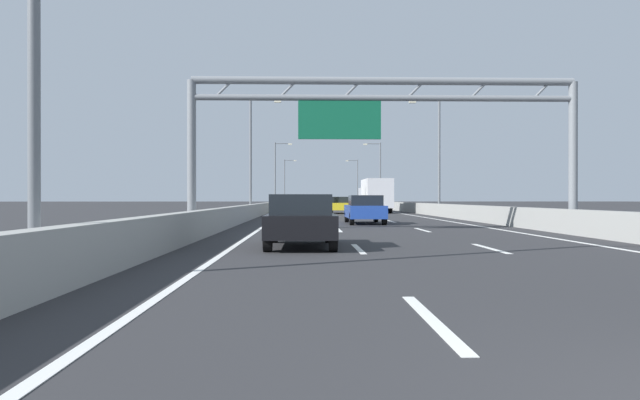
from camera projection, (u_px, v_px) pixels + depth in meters
ground_plane at (324, 206)px, 102.91m from camera, size 260.00×260.00×0.00m
lane_dash_left_0 at (432, 320)px, 6.40m from camera, size 0.16×3.00×0.01m
lane_dash_left_1 at (358, 249)px, 15.39m from camera, size 0.16×3.00×0.01m
lane_dash_left_2 at (339, 230)px, 24.39m from camera, size 0.16×3.00×0.01m
lane_dash_left_3 at (330, 221)px, 33.39m from camera, size 0.16×3.00×0.01m
lane_dash_left_4 at (325, 217)px, 42.39m from camera, size 0.16×3.00×0.01m
lane_dash_left_5 at (322, 213)px, 51.38m from camera, size 0.16×3.00×0.01m
lane_dash_left_6 at (319, 211)px, 60.38m from camera, size 0.16×3.00×0.01m
lane_dash_left_7 at (317, 209)px, 69.38m from camera, size 0.16×3.00×0.01m
lane_dash_left_8 at (316, 208)px, 78.37m from camera, size 0.16×3.00×0.01m
lane_dash_left_9 at (315, 207)px, 87.37m from camera, size 0.16×3.00×0.01m
lane_dash_left_10 at (314, 206)px, 96.37m from camera, size 0.16×3.00×0.01m
lane_dash_left_11 at (313, 206)px, 105.37m from camera, size 0.16×3.00×0.01m
lane_dash_left_12 at (313, 205)px, 114.36m from camera, size 0.16×3.00×0.01m
lane_dash_left_13 at (312, 204)px, 123.36m from camera, size 0.16×3.00×0.01m
lane_dash_left_14 at (312, 204)px, 132.36m from camera, size 0.16×3.00×0.01m
lane_dash_left_15 at (312, 204)px, 141.35m from camera, size 0.16×3.00×0.01m
lane_dash_left_16 at (311, 203)px, 150.35m from camera, size 0.16×3.00×0.01m
lane_dash_left_17 at (311, 203)px, 159.35m from camera, size 0.16×3.00×0.01m
lane_dash_right_1 at (490, 249)px, 15.48m from camera, size 0.16×3.00×0.01m
lane_dash_right_2 at (423, 230)px, 24.48m from camera, size 0.16×3.00×0.01m
lane_dash_right_3 at (391, 221)px, 33.48m from camera, size 0.16×3.00×0.01m
lane_dash_right_4 at (373, 216)px, 42.48m from camera, size 0.16×3.00×0.01m
lane_dash_right_5 at (361, 213)px, 51.47m from camera, size 0.16×3.00×0.01m
lane_dash_right_6 at (353, 211)px, 60.47m from camera, size 0.16×3.00×0.01m
lane_dash_right_7 at (347, 209)px, 69.47m from camera, size 0.16×3.00×0.01m
lane_dash_right_8 at (342, 208)px, 78.46m from camera, size 0.16×3.00×0.01m
lane_dash_right_9 at (338, 207)px, 87.46m from camera, size 0.16×3.00×0.01m
lane_dash_right_10 at (335, 206)px, 96.46m from camera, size 0.16×3.00×0.01m
lane_dash_right_11 at (333, 206)px, 105.46m from camera, size 0.16×3.00×0.01m
lane_dash_right_12 at (331, 205)px, 114.45m from camera, size 0.16×3.00×0.01m
lane_dash_right_13 at (329, 204)px, 123.45m from camera, size 0.16×3.00×0.01m
lane_dash_right_14 at (327, 204)px, 132.45m from camera, size 0.16×3.00×0.01m
lane_dash_right_15 at (326, 204)px, 141.44m from camera, size 0.16×3.00×0.01m
lane_dash_right_16 at (325, 203)px, 150.44m from camera, size 0.16×3.00×0.01m
lane_dash_right_17 at (324, 203)px, 159.44m from camera, size 0.16×3.00×0.01m
edge_line_left at (293, 207)px, 90.78m from camera, size 0.16×176.00×0.01m
edge_line_right at (359, 207)px, 91.05m from camera, size 0.16×176.00×0.01m
barrier_left at (287, 203)px, 112.73m from camera, size 0.45×220.00×0.95m
barrier_right at (357, 203)px, 113.08m from camera, size 0.45×220.00×0.95m
sign_gantry at (378, 114)px, 23.44m from camera, size 16.12×0.36×6.36m
streetlamp_left_mid at (253, 149)px, 46.24m from camera, size 2.58×0.28×9.50m
streetlamp_right_mid at (436, 149)px, 46.61m from camera, size 2.58×0.28×9.50m
streetlamp_left_far at (277, 171)px, 83.08m from camera, size 2.58×0.28×9.50m
streetlamp_right_far at (379, 171)px, 83.46m from camera, size 2.58×0.28×9.50m
streetlamp_left_distant at (286, 179)px, 119.93m from camera, size 2.58×0.28×9.50m
streetlamp_right_distant at (356, 179)px, 120.30m from camera, size 2.58×0.28×9.50m
black_car at (301, 221)px, 16.04m from camera, size 1.90×4.14×1.48m
orange_car at (303, 201)px, 132.93m from camera, size 1.75×4.69×1.44m
blue_car at (365, 209)px, 30.68m from camera, size 1.89×4.64×1.53m
red_car at (304, 202)px, 90.89m from camera, size 1.76×4.59×1.49m
green_car at (357, 203)px, 75.02m from camera, size 1.84×4.67×1.43m
silver_car at (333, 203)px, 71.48m from camera, size 1.84×4.32×1.52m
yellow_car at (339, 205)px, 51.40m from camera, size 1.76×4.68×1.50m
box_truck at (375, 195)px, 54.02m from camera, size 2.35×8.57×3.14m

